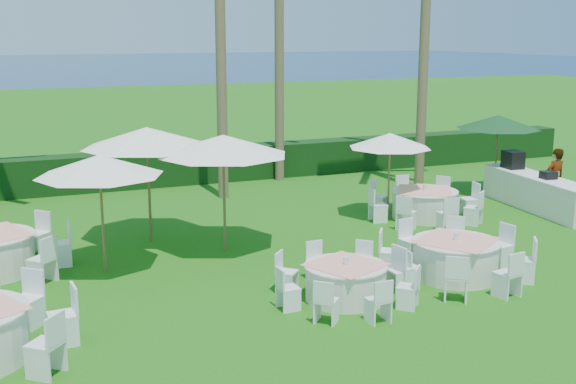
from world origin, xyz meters
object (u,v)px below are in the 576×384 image
umbrella_b (223,145)px  staff_person (555,179)px  banquet_table_c (455,258)px  banquet_table_b (346,281)px  umbrella_d (390,141)px  banquet_table_f (424,203)px  umbrella_a (99,165)px  buffet_table (536,191)px  umbrella_green (498,122)px  umbrella_c (147,137)px

umbrella_b → staff_person: (10.31, 0.34, -1.65)m
banquet_table_c → banquet_table_b: bearing=-173.6°
banquet_table_c → umbrella_d: (1.28, 5.06, 1.76)m
banquet_table_c → banquet_table_f: 5.03m
umbrella_a → umbrella_b: size_ratio=0.88×
banquet_table_b → buffet_table: 9.68m
umbrella_d → buffet_table: umbrella_d is taller
banquet_table_b → umbrella_a: (-4.11, 3.53, 1.99)m
umbrella_d → staff_person: 5.32m
banquet_table_c → umbrella_b: (-3.97, 3.74, 2.13)m
banquet_table_f → umbrella_green: 4.74m
banquet_table_c → umbrella_green: bearing=46.8°
banquet_table_c → staff_person: staff_person is taller
banquet_table_f → umbrella_a: size_ratio=1.19×
umbrella_d → umbrella_green: bearing=16.2°
banquet_table_f → umbrella_c: 7.95m
banquet_table_b → staff_person: (9.12, 4.39, 0.53)m
staff_person → umbrella_b: bearing=-1.6°
umbrella_c → umbrella_d: umbrella_c is taller
banquet_table_c → umbrella_d: umbrella_d is taller
umbrella_d → buffet_table: bearing=-11.0°
umbrella_b → umbrella_green: umbrella_b is taller
umbrella_c → umbrella_green: size_ratio=1.20×
umbrella_b → buffet_table: bearing=2.6°
banquet_table_b → buffet_table: bearing=27.7°
banquet_table_b → banquet_table_c: size_ratio=0.87×
umbrella_c → banquet_table_f: bearing=-5.0°
umbrella_c → staff_person: umbrella_c is taller
banquet_table_c → umbrella_a: umbrella_a is taller
banquet_table_f → staff_person: staff_person is taller
umbrella_a → buffet_table: 12.84m
banquet_table_c → buffet_table: buffet_table is taller
banquet_table_b → banquet_table_c: (2.78, 0.31, 0.05)m
banquet_table_b → umbrella_a: bearing=139.3°
umbrella_d → umbrella_green: size_ratio=0.90×
banquet_table_b → umbrella_c: 6.53m
banquet_table_c → umbrella_d: bearing=75.8°
banquet_table_b → umbrella_c: umbrella_c is taller
umbrella_green → buffet_table: size_ratio=0.60×
banquet_table_b → banquet_table_f: size_ratio=0.88×
umbrella_a → umbrella_d: bearing=12.7°
banquet_table_f → umbrella_d: bearing=149.3°
umbrella_d → banquet_table_f: bearing=-30.7°
banquet_table_f → umbrella_b: bearing=-172.5°
banquet_table_b → umbrella_green: (8.83, 6.75, 1.95)m
banquet_table_c → banquet_table_f: bearing=64.6°
umbrella_green → umbrella_a: bearing=-166.0°
umbrella_c → umbrella_d: bearing=-1.2°
banquet_table_c → umbrella_a: (-6.89, 3.22, 1.94)m
banquet_table_c → umbrella_green: umbrella_green is taller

